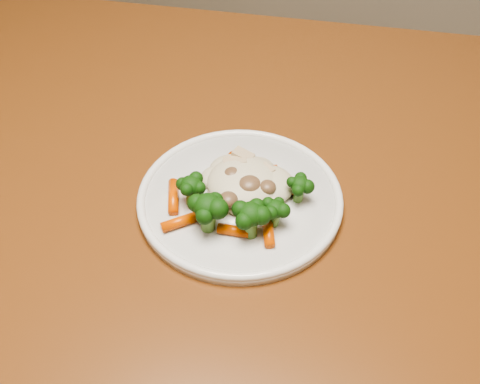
# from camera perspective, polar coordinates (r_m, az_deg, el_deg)

# --- Properties ---
(dining_table) EXTENTS (1.29, 0.98, 0.75)m
(dining_table) POSITION_cam_1_polar(r_m,az_deg,el_deg) (0.83, 0.11, -3.21)
(dining_table) COLOR brown
(dining_table) RESTS_ON ground
(plate) EXTENTS (0.24, 0.24, 0.01)m
(plate) POSITION_cam_1_polar(r_m,az_deg,el_deg) (0.71, 0.00, -0.80)
(plate) COLOR white
(plate) RESTS_ON dining_table
(meal) EXTENTS (0.17, 0.15, 0.05)m
(meal) POSITION_cam_1_polar(r_m,az_deg,el_deg) (0.69, 0.01, 0.03)
(meal) COLOR beige
(meal) RESTS_ON plate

